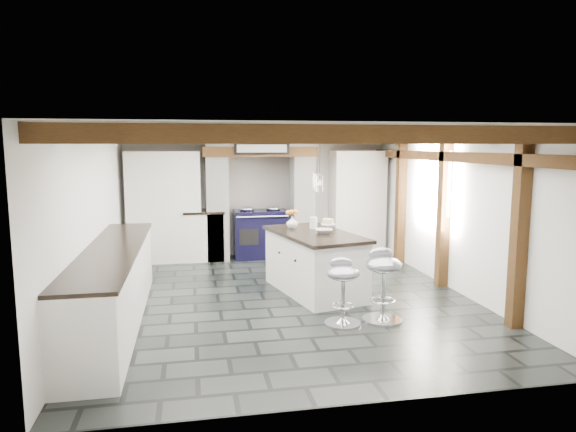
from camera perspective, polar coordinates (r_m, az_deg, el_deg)
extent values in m
plane|color=black|center=(7.23, -0.19, -9.13)|extent=(6.00, 6.00, 0.00)
plane|color=white|center=(9.92, -3.37, 2.33)|extent=(5.00, 0.00, 5.00)
plane|color=white|center=(6.97, -20.84, -0.60)|extent=(0.00, 6.00, 6.00)
plane|color=white|center=(7.83, 18.11, 0.42)|extent=(0.00, 6.00, 6.00)
plane|color=white|center=(6.91, -0.20, 9.42)|extent=(6.00, 6.00, 0.00)
cube|color=white|center=(9.57, -7.88, 0.85)|extent=(0.40, 0.60, 1.90)
cube|color=white|center=(9.78, 1.52, 1.08)|extent=(0.40, 0.60, 1.90)
cube|color=#503316|center=(9.58, -3.18, 7.16)|extent=(2.10, 0.65, 0.18)
cube|color=white|center=(9.57, -3.19, 8.09)|extent=(2.00, 0.60, 0.31)
cube|color=black|center=(9.26, -2.92, 7.50)|extent=(1.00, 0.03, 0.22)
cube|color=silver|center=(9.24, -2.90, 7.50)|extent=(0.90, 0.01, 0.14)
cube|color=white|center=(9.57, -13.58, 1.00)|extent=(1.30, 0.58, 2.00)
cube|color=white|center=(10.07, 7.65, 1.49)|extent=(1.00, 0.58, 2.00)
cube|color=white|center=(6.48, -18.82, -7.53)|extent=(0.60, 3.80, 0.88)
cube|color=black|center=(6.38, -19.00, -3.55)|extent=(0.64, 3.80, 0.04)
cube|color=white|center=(9.64, -9.31, -2.19)|extent=(0.70, 0.60, 0.88)
cube|color=black|center=(9.57, -9.37, 0.52)|extent=(0.74, 0.64, 0.04)
cube|color=#503316|center=(7.73, 17.85, 6.29)|extent=(0.15, 5.80, 0.14)
plane|color=white|center=(8.30, 16.12, 3.69)|extent=(0.00, 0.90, 0.90)
cube|color=#503316|center=(4.38, 6.12, 9.02)|extent=(5.00, 0.16, 0.16)
cube|color=#503316|center=(5.21, 3.33, 8.88)|extent=(5.00, 0.16, 0.16)
cube|color=#503316|center=(6.06, 1.32, 8.77)|extent=(5.00, 0.16, 0.16)
cube|color=#503316|center=(6.91, -0.20, 8.68)|extent=(5.00, 0.16, 0.16)
cube|color=#503316|center=(7.76, -1.38, 8.60)|extent=(5.00, 0.16, 0.16)
cube|color=#503316|center=(8.62, -2.33, 8.54)|extent=(5.00, 0.16, 0.16)
cube|color=#503316|center=(9.48, -3.11, 8.48)|extent=(5.00, 0.16, 0.16)
cube|color=#503316|center=(6.44, 24.33, -1.46)|extent=(0.15, 0.15, 2.30)
cube|color=#503316|center=(7.96, 16.92, 0.59)|extent=(0.15, 0.15, 2.30)
cube|color=#503316|center=(9.40, 12.41, 1.84)|extent=(0.15, 0.15, 2.30)
cylinder|color=black|center=(6.96, 3.55, 6.35)|extent=(0.01, 0.01, 0.56)
cylinder|color=white|center=(6.97, 3.52, 3.64)|extent=(0.09, 0.09, 0.22)
cylinder|color=black|center=(7.26, 3.34, 6.42)|extent=(0.01, 0.01, 0.56)
cylinder|color=white|center=(7.28, 3.32, 3.82)|extent=(0.09, 0.09, 0.22)
cylinder|color=black|center=(7.56, 3.16, 6.48)|extent=(0.01, 0.01, 0.56)
cylinder|color=white|center=(7.58, 3.14, 3.99)|extent=(0.09, 0.09, 0.22)
cube|color=black|center=(9.70, -3.09, -1.97)|extent=(1.00, 0.60, 0.90)
ellipsoid|color=silver|center=(9.60, -4.59, 0.80)|extent=(0.28, 0.28, 0.11)
ellipsoid|color=silver|center=(9.67, -1.64, 0.87)|extent=(0.28, 0.28, 0.11)
cylinder|color=silver|center=(9.33, -2.85, -0.07)|extent=(0.95, 0.03, 0.03)
cube|color=black|center=(9.38, -4.36, -2.33)|extent=(0.35, 0.02, 0.30)
cube|color=black|center=(9.44, -1.34, -2.24)|extent=(0.35, 0.02, 0.30)
cube|color=white|center=(7.42, 2.96, -5.36)|extent=(1.21, 1.85, 0.83)
cube|color=black|center=(7.33, 2.99, -2.02)|extent=(1.30, 1.94, 0.05)
imported|color=white|center=(7.67, 0.47, -0.70)|extent=(0.21, 0.21, 0.18)
ellipsoid|color=orange|center=(7.65, 0.47, 0.38)|extent=(0.19, 0.19, 0.11)
cylinder|color=white|center=(7.67, 2.84, -0.76)|extent=(0.11, 0.11, 0.17)
imported|color=white|center=(7.28, 3.99, -1.67)|extent=(0.29, 0.29, 0.06)
cylinder|color=white|center=(7.47, 4.45, -1.30)|extent=(0.05, 0.05, 0.09)
cylinder|color=white|center=(7.46, 4.45, -0.89)|extent=(0.21, 0.21, 0.01)
cylinder|color=tan|center=(7.45, 4.46, -0.59)|extent=(0.16, 0.16, 0.07)
cylinder|color=silver|center=(6.44, 10.44, -11.27)|extent=(0.48, 0.48, 0.03)
cone|color=silver|center=(6.43, 10.45, -10.86)|extent=(0.22, 0.22, 0.09)
cylinder|color=silver|center=(6.34, 10.52, -8.34)|extent=(0.05, 0.05, 0.60)
torus|color=silver|center=(6.37, 10.50, -9.19)|extent=(0.31, 0.31, 0.02)
ellipsoid|color=gray|center=(6.25, 10.60, -5.37)|extent=(0.45, 0.45, 0.20)
ellipsoid|color=gray|center=(6.33, 10.29, -4.19)|extent=(0.31, 0.13, 0.17)
cylinder|color=silver|center=(6.26, 6.08, -11.79)|extent=(0.43, 0.43, 0.03)
cone|color=silver|center=(6.24, 6.09, -11.41)|extent=(0.20, 0.20, 0.08)
cylinder|color=silver|center=(6.16, 6.12, -9.08)|extent=(0.05, 0.05, 0.54)
torus|color=silver|center=(6.19, 6.11, -9.87)|extent=(0.27, 0.27, 0.02)
ellipsoid|color=gray|center=(6.08, 6.17, -6.35)|extent=(0.48, 0.48, 0.18)
ellipsoid|color=gray|center=(6.15, 6.15, -5.24)|extent=(0.29, 0.18, 0.15)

